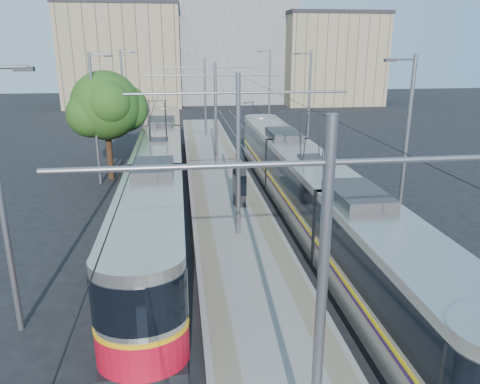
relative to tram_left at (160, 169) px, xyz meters
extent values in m
plane|color=black|center=(3.60, -14.52, -1.71)|extent=(160.00, 160.00, 0.00)
cube|color=gray|center=(3.60, 2.48, -1.56)|extent=(4.00, 50.00, 0.30)
cube|color=gray|center=(2.15, 2.48, -1.40)|extent=(0.70, 50.00, 0.01)
cube|color=gray|center=(5.05, 2.48, -1.40)|extent=(0.70, 50.00, 0.01)
cube|color=gray|center=(-0.72, 2.48, -1.69)|extent=(0.07, 70.00, 0.03)
cube|color=gray|center=(0.72, 2.48, -1.69)|extent=(0.07, 70.00, 0.03)
cube|color=gray|center=(6.48, 2.48, -1.69)|extent=(0.07, 70.00, 0.03)
cube|color=gray|center=(7.92, 2.48, -1.69)|extent=(0.07, 70.00, 0.03)
cube|color=black|center=(0.00, 0.00, -1.51)|extent=(2.30, 31.56, 0.40)
cube|color=#B8B1A8|center=(0.00, 0.00, 0.14)|extent=(2.40, 29.96, 2.90)
cube|color=black|center=(0.00, 0.00, 0.64)|extent=(2.43, 29.96, 1.30)
cube|color=orange|center=(0.00, 0.00, -0.26)|extent=(2.43, 29.96, 0.12)
cube|color=red|center=(0.00, 0.00, -0.76)|extent=(2.42, 29.96, 1.10)
cube|color=#2D2D30|center=(0.00, 0.00, 1.74)|extent=(1.68, 3.00, 0.30)
cube|color=black|center=(7.20, -5.14, -1.51)|extent=(2.30, 29.06, 0.40)
cube|color=#ACA69E|center=(7.20, -5.14, 0.14)|extent=(2.40, 27.46, 2.90)
cube|color=black|center=(7.20, -5.14, 0.64)|extent=(2.43, 27.46, 1.30)
cube|color=yellow|center=(7.20, -5.14, -0.26)|extent=(2.43, 27.46, 0.12)
cube|color=#371447|center=(7.20, -5.14, -0.41)|extent=(2.43, 27.46, 0.10)
cube|color=#2D2D30|center=(7.20, -5.14, 1.74)|extent=(1.68, 3.00, 0.30)
cylinder|color=slate|center=(3.60, -18.52, 2.09)|extent=(0.20, 0.20, 7.00)
cylinder|color=slate|center=(3.60, -18.52, 4.79)|extent=(9.20, 0.10, 0.10)
cylinder|color=slate|center=(3.60, -6.52, 2.09)|extent=(0.20, 0.20, 7.00)
cylinder|color=slate|center=(3.60, -6.52, 4.79)|extent=(9.20, 0.10, 0.10)
cylinder|color=slate|center=(3.60, 5.48, 2.09)|extent=(0.20, 0.20, 7.00)
cylinder|color=slate|center=(3.60, 5.48, 4.79)|extent=(9.20, 0.10, 0.10)
cylinder|color=slate|center=(3.60, 17.48, 2.09)|extent=(0.20, 0.20, 7.00)
cylinder|color=slate|center=(3.60, 17.48, 4.79)|extent=(9.20, 0.10, 0.10)
cylinder|color=black|center=(0.00, 2.48, 3.84)|extent=(0.02, 70.00, 0.02)
cylinder|color=black|center=(7.20, 2.48, 3.84)|extent=(0.02, 70.00, 0.02)
cylinder|color=slate|center=(-3.90, -12.52, 2.29)|extent=(0.18, 0.18, 8.00)
cube|color=#2D2D30|center=(-2.80, -12.52, 6.04)|extent=(0.50, 0.22, 0.12)
cylinder|color=slate|center=(-3.90, 3.48, 2.29)|extent=(0.18, 0.18, 8.00)
cube|color=#2D2D30|center=(-2.80, 3.48, 6.04)|extent=(0.50, 0.22, 0.12)
cylinder|color=slate|center=(-3.90, 19.48, 2.29)|extent=(0.18, 0.18, 8.00)
cube|color=#2D2D30|center=(-2.80, 19.48, 6.04)|extent=(0.50, 0.22, 0.12)
cylinder|color=slate|center=(11.10, -6.52, 2.29)|extent=(0.18, 0.18, 8.00)
cube|color=#2D2D30|center=(10.00, -6.52, 6.04)|extent=(0.50, 0.22, 0.12)
cylinder|color=slate|center=(11.10, 9.48, 2.29)|extent=(0.18, 0.18, 8.00)
cube|color=#2D2D30|center=(10.00, 9.48, 6.04)|extent=(0.50, 0.22, 0.12)
cylinder|color=slate|center=(11.10, 25.48, 2.29)|extent=(0.18, 0.18, 8.00)
cube|color=#2D2D30|center=(10.00, 25.48, 6.04)|extent=(0.50, 0.22, 0.12)
cube|color=black|center=(4.16, -2.59, -0.38)|extent=(0.60, 0.93, 2.06)
cube|color=black|center=(4.16, -2.59, -0.24)|extent=(0.64, 0.97, 1.07)
cylinder|color=#382314|center=(-3.37, 4.62, -0.27)|extent=(0.39, 0.39, 2.87)
sphere|color=#204413|center=(-3.37, 4.62, 3.05)|extent=(4.30, 4.30, 4.30)
sphere|color=#204413|center=(-2.30, 5.34, 2.78)|extent=(3.05, 3.05, 3.05)
cube|color=gray|center=(-6.40, 45.48, 5.06)|extent=(16.00, 12.00, 13.53)
cube|color=#262328|center=(-6.40, 45.48, 12.07)|extent=(16.32, 12.24, 0.50)
cube|color=gray|center=(9.60, 49.48, 5.63)|extent=(18.00, 14.00, 14.67)
cube|color=#262328|center=(9.60, 49.48, 13.22)|extent=(18.36, 14.28, 0.50)
cube|color=gray|center=(23.60, 43.48, 4.52)|extent=(14.00, 10.00, 12.46)
cube|color=#262328|center=(23.60, 43.48, 11.00)|extent=(14.28, 10.20, 0.50)
camera|label=1|loc=(1.17, -25.75, 6.63)|focal=35.00mm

